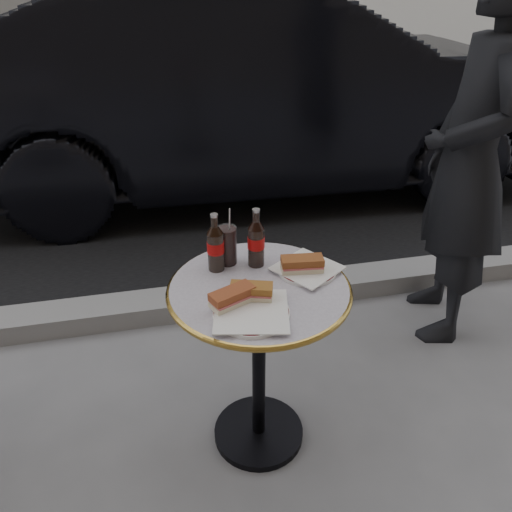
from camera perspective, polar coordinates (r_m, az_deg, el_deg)
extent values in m
plane|color=slate|center=(2.17, 0.30, -19.68)|extent=(80.00, 80.00, 0.00)
cube|color=black|center=(6.57, -9.63, 15.59)|extent=(40.00, 8.00, 0.00)
cube|color=gray|center=(2.79, -3.75, -4.90)|extent=(40.00, 0.20, 0.12)
cylinder|color=white|center=(1.54, -0.53, -6.55)|extent=(0.31, 0.31, 0.01)
cylinder|color=white|center=(1.75, 5.86, -1.57)|extent=(0.27, 0.27, 0.01)
cube|color=brown|center=(1.55, -2.72, -4.79)|extent=(0.16, 0.12, 0.05)
cube|color=#965C26|center=(1.58, -0.54, -4.13)|extent=(0.15, 0.10, 0.05)
cube|color=brown|center=(1.72, 5.28, -1.02)|extent=(0.15, 0.08, 0.05)
cylinder|color=black|center=(1.76, -3.32, 1.24)|extent=(0.09, 0.09, 0.14)
imported|color=black|center=(4.14, 0.21, 18.64)|extent=(1.85, 4.95, 1.61)
imported|color=black|center=(2.47, 23.15, 9.82)|extent=(0.58, 0.74, 1.78)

